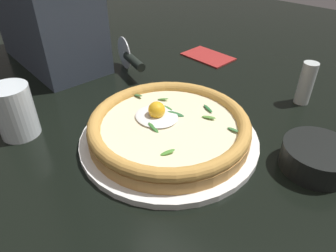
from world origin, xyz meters
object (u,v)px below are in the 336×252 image
pizza (168,126)px  pepper_shaker (306,83)px  drinking_glass (16,115)px  folded_napkin (208,56)px  side_bowl (317,157)px  pizza_cutter (130,58)px

pizza → pepper_shaker: bearing=65.9°
drinking_glass → folded_napkin: drinking_glass is taller
side_bowl → folded_napkin: side_bowl is taller
side_bowl → pizza_cutter: size_ratio=0.79×
side_bowl → pizza_cutter: (-0.49, 0.05, 0.02)m
pizza_cutter → pepper_shaker: 0.42m
folded_napkin → pepper_shaker: size_ratio=1.49×
side_bowl → pizza_cutter: 0.50m
side_bowl → pizza_cutter: pizza_cutter is taller
side_bowl → folded_napkin: (-0.40, 0.27, -0.02)m
drinking_glass → pepper_shaker: bearing=52.5°
pizza → pizza_cutter: bearing=149.7°
pizza → side_bowl: size_ratio=2.52×
pizza → pizza_cutter: pizza_cutter is taller
side_bowl → pepper_shaker: pepper_shaker is taller
pizza → drinking_glass: (-0.23, -0.17, 0.01)m
folded_napkin → pepper_shaker: (0.30, -0.07, 0.04)m
pizza → folded_napkin: 0.41m
side_bowl → pepper_shaker: size_ratio=1.23×
side_bowl → pizza: bearing=-155.7°
pizza_cutter → folded_napkin: bearing=68.2°
pizza_cutter → drinking_glass: size_ratio=1.45×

